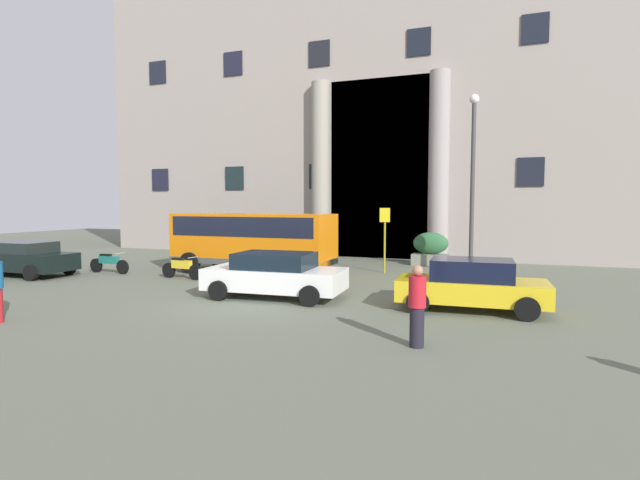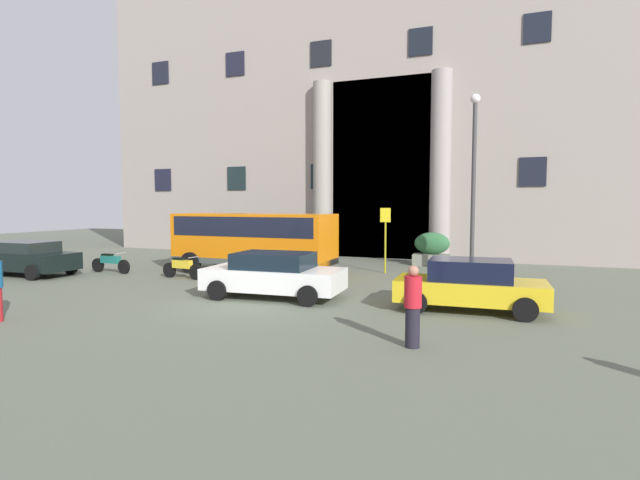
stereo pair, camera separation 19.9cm
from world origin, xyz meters
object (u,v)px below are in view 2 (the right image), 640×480
white_taxi_kerbside (470,285)px  parked_sedan_far (274,274)px  pedestrian_man_crossing (413,306)px  scooter_by_planter (181,267)px  parked_sedan_second (26,258)px  bus_stop_sign (385,233)px  motorcycle_far_end (110,262)px  hedge_planter_far_east (203,244)px  motorcycle_near_kerb (444,281)px  hedge_planter_entrance_left (432,250)px  orange_minibus (254,237)px  hedge_planter_entrance_right (266,245)px  lamppost_plaza_centre (474,170)px

white_taxi_kerbside → parked_sedan_far: size_ratio=0.92×
pedestrian_man_crossing → scooter_by_planter: bearing=-82.4°
parked_sedan_second → parked_sedan_far: bearing=-3.4°
bus_stop_sign → motorcycle_far_end: bearing=-159.3°
parked_sedan_far → scooter_by_planter: parked_sedan_far is taller
white_taxi_kerbside → pedestrian_man_crossing: (-0.84, -4.01, 0.13)m
hedge_planter_far_east → motorcycle_far_end: 7.47m
parked_sedan_second → motorcycle_near_kerb: (16.72, 1.86, -0.28)m
hedge_planter_entrance_left → parked_sedan_second: 17.90m
orange_minibus → motorcycle_near_kerb: 8.67m
bus_stop_sign → white_taxi_kerbside: size_ratio=0.68×
hedge_planter_entrance_right → parked_sedan_second: size_ratio=0.37×
orange_minibus → motorcycle_far_end: 6.29m
pedestrian_man_crossing → lamppost_plaza_centre: 12.03m
white_taxi_kerbside → lamppost_plaza_centre: size_ratio=0.55×
parked_sedan_second → motorcycle_far_end: size_ratio=2.08×
hedge_planter_entrance_left → pedestrian_man_crossing: (1.61, -13.73, 0.09)m
scooter_by_planter → motorcycle_near_kerb: same height
hedge_planter_far_east → hedge_planter_entrance_right: bearing=-5.8°
hedge_planter_far_east → scooter_by_planter: size_ratio=1.00×
parked_sedan_far → motorcycle_far_end: bearing=162.0°
bus_stop_sign → motorcycle_near_kerb: 5.27m
hedge_planter_far_east → lamppost_plaza_centre: 15.56m
lamppost_plaza_centre → hedge_planter_entrance_right: bearing=171.0°
bus_stop_sign → lamppost_plaza_centre: 4.52m
hedge_planter_far_east → white_taxi_kerbside: 18.17m
parked_sedan_second → orange_minibus: bearing=25.4°
bus_stop_sign → motorcycle_near_kerb: bearing=-54.5°
hedge_planter_entrance_right → parked_sedan_second: bearing=-126.5°
hedge_planter_entrance_right → scooter_by_planter: 7.23m
white_taxi_kerbside → parked_sedan_far: (-5.93, -0.24, 0.01)m
orange_minibus → hedge_planter_entrance_right: size_ratio=4.42×
pedestrian_man_crossing → motorcycle_far_end: bearing=-75.8°
parked_sedan_far → pedestrian_man_crossing: (5.08, -3.77, 0.12)m
orange_minibus → bus_stop_sign: bus_stop_sign is taller
bus_stop_sign → parked_sedan_far: bearing=-106.9°
scooter_by_planter → lamppost_plaza_centre: size_ratio=0.26×
white_taxi_kerbside → hedge_planter_entrance_right: bearing=137.9°
lamppost_plaza_centre → hedge_planter_far_east: bearing=171.9°
bus_stop_sign → parked_sedan_second: size_ratio=0.64×
hedge_planter_entrance_left → white_taxi_kerbside: hedge_planter_entrance_left is taller
bus_stop_sign → motorcycle_far_end: (-11.08, -4.18, -1.26)m
orange_minibus → hedge_planter_far_east: (-6.17, 5.17, -0.89)m
hedge_planter_entrance_right → parked_sedan_far: bearing=-61.1°
hedge_planter_entrance_right → parked_sedan_far: hedge_planter_entrance_right is taller
orange_minibus → hedge_planter_entrance_left: 8.64m
hedge_planter_entrance_right → white_taxi_kerbside: bearing=-39.5°
parked_sedan_far → lamppost_plaza_centre: (5.46, 7.73, 3.64)m
orange_minibus → lamppost_plaza_centre: 9.72m
hedge_planter_far_east → pedestrian_man_crossing: size_ratio=1.16×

